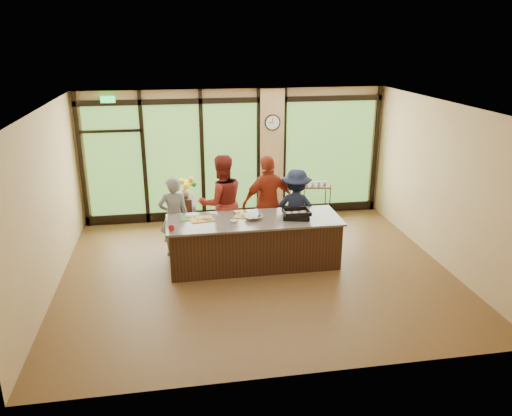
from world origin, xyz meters
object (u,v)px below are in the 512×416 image
object	(u,v)px
cook_left	(174,216)
flower_stand	(186,214)
bar_cart	(315,197)
cook_right	(296,209)
roasting_pan	(296,216)
island_base	(254,243)

from	to	relation	value
cook_left	flower_stand	world-z (taller)	cook_left
cook_left	bar_cart	size ratio (longest dim) A/B	1.72
cook_right	roasting_pan	world-z (taller)	cook_right
island_base	cook_right	xyz separation A→B (m)	(0.98, 0.75, 0.37)
island_base	cook_left	distance (m)	1.66
roasting_pan	island_base	bearing A→B (deg)	-171.70
island_base	cook_left	bearing A→B (deg)	153.43
cook_left	cook_right	size ratio (longest dim) A/B	0.98
island_base	flower_stand	bearing A→B (deg)	120.97
flower_stand	bar_cart	bearing A→B (deg)	17.83
island_base	cook_right	world-z (taller)	cook_right
cook_right	bar_cart	xyz separation A→B (m)	(0.82, 1.44, -0.25)
cook_right	flower_stand	world-z (taller)	cook_right
island_base	roasting_pan	size ratio (longest dim) A/B	6.41
flower_stand	island_base	bearing A→B (deg)	-44.75
cook_right	flower_stand	xyz separation A→B (m)	(-2.19, 1.25, -0.42)
cook_right	roasting_pan	distance (m)	0.86
roasting_pan	bar_cart	xyz separation A→B (m)	(1.02, 2.26, -0.41)
cook_left	cook_right	world-z (taller)	cook_right
cook_left	bar_cart	world-z (taller)	cook_left
flower_stand	bar_cart	xyz separation A→B (m)	(3.00, 0.19, 0.17)
cook_left	flower_stand	xyz separation A→B (m)	(0.25, 1.28, -0.41)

